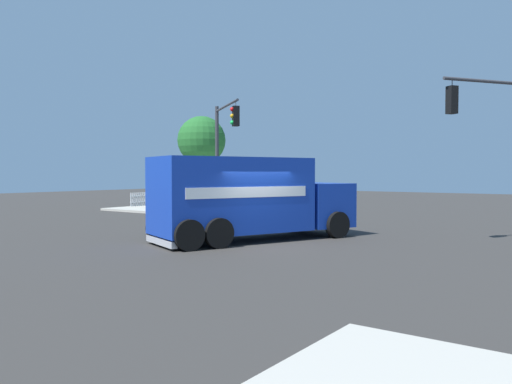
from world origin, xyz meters
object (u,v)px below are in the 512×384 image
object	(u,v)px
traffic_light_secondary	(223,142)
pedestrian_near_corner	(226,195)
pedestrian_crossing	(197,193)
traffic_light_primary	(510,132)
delivery_truck	(249,198)
shade_tree_near	(202,141)

from	to	relation	value
traffic_light_secondary	pedestrian_near_corner	size ratio (longest dim) A/B	3.63
pedestrian_near_corner	pedestrian_crossing	distance (m)	4.46
traffic_light_primary	pedestrian_crossing	world-z (taller)	traffic_light_primary
delivery_truck	pedestrian_crossing	world-z (taller)	delivery_truck
delivery_truck	pedestrian_near_corner	xyz separation A→B (m)	(-9.55, -8.88, -0.47)
delivery_truck	pedestrian_crossing	bearing A→B (deg)	-131.26
delivery_truck	pedestrian_crossing	xyz separation A→B (m)	(-11.36, -12.95, -0.49)
traffic_light_primary	shade_tree_near	size ratio (longest dim) A/B	0.94
traffic_light_primary	pedestrian_near_corner	distance (m)	17.29
traffic_light_secondary	shade_tree_near	bearing A→B (deg)	-131.38
pedestrian_near_corner	pedestrian_crossing	xyz separation A→B (m)	(-1.81, -4.08, -0.01)
delivery_truck	traffic_light_secondary	size ratio (longest dim) A/B	1.34
pedestrian_near_corner	shade_tree_near	xyz separation A→B (m)	(-2.53, -4.32, 3.68)
pedestrian_crossing	shade_tree_near	distance (m)	3.77
pedestrian_crossing	pedestrian_near_corner	bearing A→B (deg)	66.06
pedestrian_near_corner	shade_tree_near	distance (m)	6.21
traffic_light_primary	shade_tree_near	bearing A→B (deg)	-107.58
traffic_light_primary	delivery_truck	bearing A→B (deg)	-54.53
pedestrian_crossing	shade_tree_near	bearing A→B (deg)	-161.61
delivery_truck	traffic_light_secondary	bearing A→B (deg)	-133.79
delivery_truck	traffic_light_primary	bearing A→B (deg)	125.47
pedestrian_near_corner	pedestrian_crossing	size ratio (longest dim) A/B	1.01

